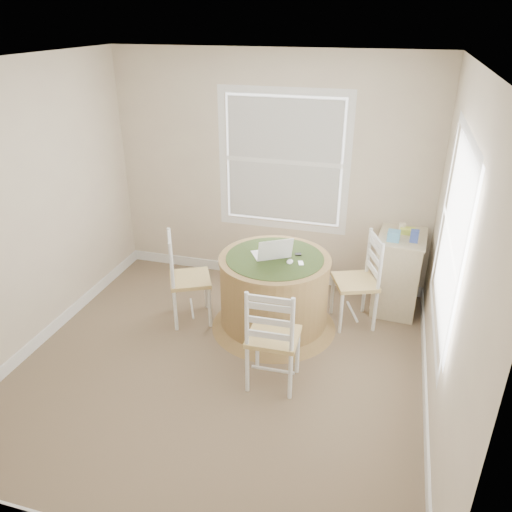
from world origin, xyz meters
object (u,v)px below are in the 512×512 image
(chair_left, at_px, (190,279))
(laptop, at_px, (272,253))
(corner_chest, at_px, (398,272))
(chair_near, at_px, (274,336))
(round_table, at_px, (274,290))
(chair_right, at_px, (355,282))

(chair_left, distance_m, laptop, 0.90)
(laptop, bearing_deg, corner_chest, 177.92)
(chair_left, height_order, chair_near, same)
(laptop, bearing_deg, round_table, 117.84)
(round_table, height_order, chair_near, chair_near)
(round_table, distance_m, chair_near, 0.86)
(corner_chest, bearing_deg, chair_left, -154.49)
(chair_right, bearing_deg, chair_left, -97.72)
(chair_left, xyz_separation_m, chair_right, (1.62, 0.40, 0.00))
(chair_near, bearing_deg, laptop, -76.23)
(chair_right, bearing_deg, round_table, -90.36)
(chair_near, height_order, corner_chest, chair_near)
(round_table, distance_m, chair_left, 0.87)
(chair_near, bearing_deg, chair_right, -118.03)
(round_table, xyz_separation_m, chair_near, (0.20, -0.84, 0.05))
(round_table, xyz_separation_m, corner_chest, (1.17, 0.71, 0.00))
(chair_left, height_order, corner_chest, chair_left)
(round_table, distance_m, corner_chest, 1.37)
(round_table, height_order, chair_right, chair_right)
(chair_near, height_order, laptop, laptop)
(round_table, height_order, chair_left, chair_left)
(chair_near, xyz_separation_m, chair_right, (0.56, 1.13, 0.00))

